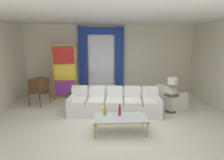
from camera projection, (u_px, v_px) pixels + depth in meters
ground_plane at (112, 121)px, 5.58m from camera, size 16.00×16.00×0.00m
wall_rear at (109, 60)px, 8.28m from camera, size 8.00×0.12×3.00m
ceiling_slab at (111, 17)px, 5.76m from camera, size 8.00×7.60×0.04m
curtained_window at (101, 55)px, 8.05m from camera, size 2.00×0.17×2.70m
couch_white_long at (114, 104)px, 6.17m from camera, size 2.98×1.17×0.86m
coffee_table at (121, 118)px, 4.83m from camera, size 1.34×0.68×0.41m
bottle_blue_decanter at (120, 111)px, 4.92m from camera, size 0.07×0.07×0.32m
bottle_crystal_tall at (105, 111)px, 4.93m from camera, size 0.08×0.08×0.30m
vintage_tv at (39, 85)px, 6.88m from camera, size 0.68×0.73×1.35m
armchair_white at (170, 100)px, 6.67m from camera, size 1.08×1.07×0.80m
stained_glass_divider at (65, 73)px, 7.49m from camera, size 0.95×0.05×2.20m
peacock_figurine at (73, 97)px, 7.27m from camera, size 0.44×0.60×0.50m
round_side_table at (171, 102)px, 6.25m from camera, size 0.48×0.48×0.59m
table_lamp_brass at (172, 82)px, 6.11m from camera, size 0.32×0.32×0.57m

